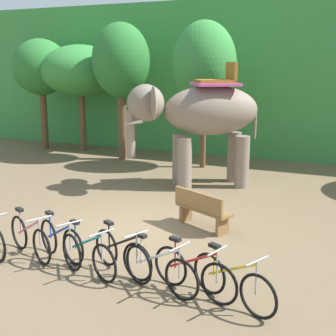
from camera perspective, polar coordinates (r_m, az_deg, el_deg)
ground_plane at (r=10.49m, az=-3.91°, el=-7.91°), size 80.00×80.00×0.00m
foliage_hedge at (r=21.32m, az=11.28°, el=11.09°), size 36.00×6.00×6.22m
tree_left at (r=20.80m, az=-15.68°, el=12.02°), size 2.42×2.42×4.78m
tree_far_left at (r=20.00m, az=-10.95°, el=11.88°), size 3.36×3.36×4.52m
tree_right at (r=17.80m, az=-5.93°, el=13.15°), size 2.21×2.21×5.26m
tree_far_right at (r=16.36m, az=4.59°, el=12.87°), size 2.25×2.25×5.21m
elephant at (r=13.83m, az=4.09°, el=6.60°), size 4.00×3.31×3.78m
bike_pink at (r=9.44m, az=-16.98°, el=-8.40°), size 1.57×0.82×0.92m
bike_blue at (r=9.06m, az=-13.46°, el=-9.09°), size 1.53×0.87×0.92m
bike_teal at (r=8.48m, az=-10.05°, el=-10.49°), size 1.59×0.78×0.92m
bike_black at (r=8.36m, az=-5.84°, el=-10.71°), size 1.56×0.83×0.92m
bike_white at (r=7.78m, az=-1.21°, el=-12.54°), size 1.64×0.67×0.92m
bike_red at (r=7.65m, az=3.24°, el=-13.02°), size 1.65×0.67×0.92m
bike_yellow at (r=7.41m, az=8.09°, el=-14.04°), size 1.57×0.83×0.92m
wooden_bench at (r=10.49m, az=4.23°, el=-5.13°), size 1.53×1.03×0.89m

